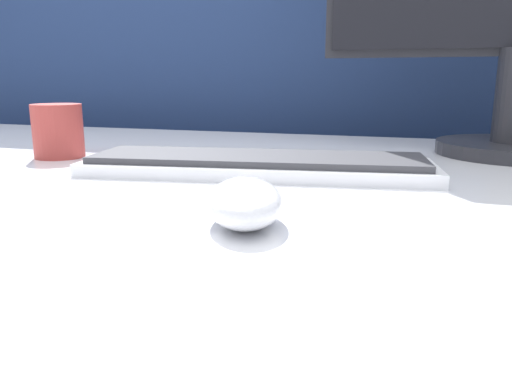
% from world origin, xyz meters
% --- Properties ---
extents(partition_panel, '(5.00, 0.03, 1.41)m').
position_xyz_m(partition_panel, '(0.00, 0.70, 0.71)').
color(partition_panel, navy).
rests_on(partition_panel, ground_plane).
extents(computer_mouse_near, '(0.09, 0.12, 0.04)m').
position_xyz_m(computer_mouse_near, '(0.05, -0.09, 0.75)').
color(computer_mouse_near, white).
rests_on(computer_mouse_near, desk).
extents(keyboard, '(0.44, 0.18, 0.02)m').
position_xyz_m(keyboard, '(-0.01, 0.12, 0.74)').
color(keyboard, white).
rests_on(keyboard, desk).
extents(mug, '(0.07, 0.07, 0.08)m').
position_xyz_m(mug, '(-0.33, 0.15, 0.77)').
color(mug, '#A33833').
rests_on(mug, desk).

